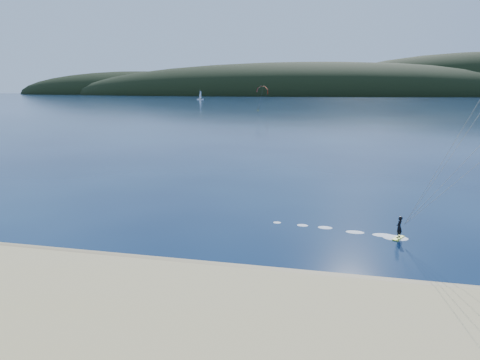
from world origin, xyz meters
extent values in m
plane|color=black|center=(0.00, 0.00, 0.00)|extent=(1800.00, 1800.00, 0.00)
cube|color=#8D7452|center=(0.00, 4.50, 0.05)|extent=(220.00, 2.50, 0.10)
ellipsoid|color=black|center=(-50.00, 720.00, 0.00)|extent=(840.00, 280.00, 110.00)
ellipsoid|color=black|center=(-380.00, 780.00, 0.00)|extent=(520.00, 220.00, 90.00)
cube|color=#AACE18|center=(15.74, 13.56, 0.05)|extent=(1.11, 1.48, 0.08)
imported|color=black|center=(15.74, 13.56, 0.97)|extent=(0.69, 0.77, 1.78)
cylinder|color=gray|center=(19.76, 10.10, 8.06)|extent=(0.02, 0.02, 16.68)
cube|color=#AACE18|center=(-29.90, 205.85, 0.04)|extent=(1.26, 1.07, 0.07)
imported|color=black|center=(-29.90, 205.85, 0.85)|extent=(0.95, 0.92, 1.55)
cylinder|color=gray|center=(-28.16, 202.65, 5.55)|extent=(0.02, 0.02, 11.01)
cube|color=white|center=(-126.16, 403.43, 0.44)|extent=(7.42, 4.61, 1.24)
cylinder|color=white|center=(-126.16, 403.43, 5.30)|extent=(0.18, 0.18, 9.72)
cube|color=white|center=(-126.12, 404.67, 5.30)|extent=(0.85, 2.17, 7.07)
cube|color=white|center=(-126.12, 402.02, 3.53)|extent=(0.66, 1.67, 4.42)
camera|label=1|loc=(10.23, -20.27, 11.80)|focal=31.39mm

